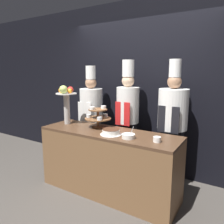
{
  "coord_description": "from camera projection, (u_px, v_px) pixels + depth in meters",
  "views": [
    {
      "loc": [
        1.53,
        -2.08,
        1.68
      ],
      "look_at": [
        0.0,
        0.4,
        1.13
      ],
      "focal_mm": 35.0,
      "sensor_mm": 36.0,
      "label": 1
    }
  ],
  "objects": [
    {
      "name": "ground_plane",
      "position": [
        96.0,
        202.0,
        2.84
      ],
      "size": [
        14.0,
        14.0,
        0.0
      ],
      "primitive_type": "plane",
      "color": "#47423D"
    },
    {
      "name": "wall_back",
      "position": [
        140.0,
        88.0,
        3.65
      ],
      "size": [
        10.0,
        0.06,
        2.8
      ],
      "color": "black",
      "rests_on": "ground_plane"
    },
    {
      "name": "buffet_counter",
      "position": [
        108.0,
        162.0,
        3.01
      ],
      "size": [
        1.93,
        0.6,
        0.88
      ],
      "color": "brown",
      "rests_on": "ground_plane"
    },
    {
      "name": "tiered_stand",
      "position": [
        98.0,
        116.0,
        3.11
      ],
      "size": [
        0.37,
        0.37,
        0.31
      ],
      "color": "brown",
      "rests_on": "buffet_counter"
    },
    {
      "name": "fruit_pedestal",
      "position": [
        66.0,
        98.0,
        3.27
      ],
      "size": [
        0.31,
        0.31,
        0.59
      ],
      "color": "#B2ADA8",
      "rests_on": "buffet_counter"
    },
    {
      "name": "cake_round",
      "position": [
        111.0,
        132.0,
        2.77
      ],
      "size": [
        0.28,
        0.28,
        0.07
      ],
      "color": "white",
      "rests_on": "buffet_counter"
    },
    {
      "name": "cup_white",
      "position": [
        157.0,
        139.0,
        2.49
      ],
      "size": [
        0.09,
        0.09,
        0.06
      ],
      "color": "white",
      "rests_on": "buffet_counter"
    },
    {
      "name": "serving_bowl_near",
      "position": [
        128.0,
        136.0,
        2.63
      ],
      "size": [
        0.16,
        0.16,
        0.16
      ],
      "color": "white",
      "rests_on": "buffet_counter"
    },
    {
      "name": "chef_left",
      "position": [
        91.0,
        114.0,
        3.78
      ],
      "size": [
        0.39,
        0.39,
        1.76
      ],
      "color": "#28282D",
      "rests_on": "ground_plane"
    },
    {
      "name": "chef_center_left",
      "position": [
        128.0,
        114.0,
        3.4
      ],
      "size": [
        0.35,
        0.35,
        1.84
      ],
      "color": "black",
      "rests_on": "ground_plane"
    },
    {
      "name": "chef_center_right",
      "position": [
        172.0,
        121.0,
        3.05
      ],
      "size": [
        0.41,
        0.41,
        1.83
      ],
      "color": "black",
      "rests_on": "ground_plane"
    }
  ]
}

